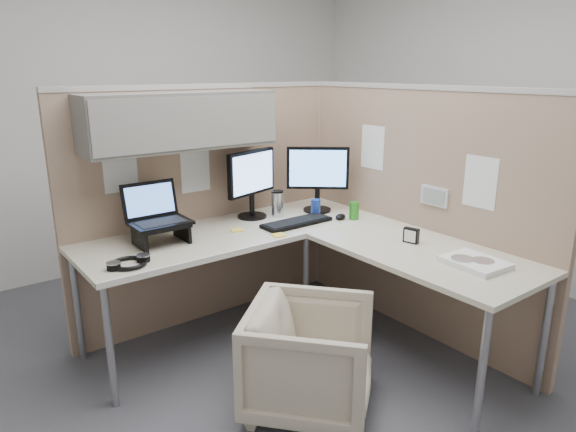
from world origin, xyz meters
TOP-DOWN VIEW (x-y plane):
  - ground at (0.00, 0.00)m, footprint 4.50×4.50m
  - partition_back at (-0.22, 0.83)m, footprint 2.00×0.36m
  - partition_right at (0.90, -0.07)m, footprint 0.07×2.03m
  - desk at (0.12, 0.13)m, footprint 2.00×1.98m
  - office_chair at (-0.23, -0.37)m, footprint 0.84×0.84m
  - monitor_left at (0.13, 0.71)m, footprint 0.43×0.20m
  - monitor_right at (0.60, 0.56)m, footprint 0.36×0.31m
  - laptop_station at (-0.60, 0.59)m, footprint 0.33×0.29m
  - keyboard at (0.28, 0.39)m, footprint 0.49×0.17m
  - mouse at (0.59, 0.30)m, footprint 0.11×0.10m
  - travel_mug at (0.29, 0.63)m, footprint 0.09×0.09m
  - soda_can_green at (0.66, 0.25)m, footprint 0.07×0.07m
  - soda_can_silver at (0.50, 0.46)m, footprint 0.07×0.07m
  - sticky_note_d at (-0.11, 0.51)m, footprint 0.10×0.10m
  - sticky_note_b at (0.04, 0.26)m, footprint 0.09×0.09m
  - headphones at (-0.88, 0.34)m, footprint 0.24×0.21m
  - paper_stack at (0.57, -0.76)m, footprint 0.26×0.32m
  - desk_clock at (0.59, -0.31)m, footprint 0.06×0.10m

SIDE VIEW (x-z plane):
  - ground at x=0.00m, z-range 0.00..0.00m
  - office_chair at x=-0.23m, z-range 0.00..0.63m
  - desk at x=0.12m, z-range 0.32..1.05m
  - sticky_note_d at x=-0.11m, z-range 0.73..0.74m
  - sticky_note_b at x=0.04m, z-range 0.73..0.74m
  - keyboard at x=0.28m, z-range 0.73..0.75m
  - headphones at x=-0.88m, z-range 0.73..0.76m
  - paper_stack at x=0.57m, z-range 0.73..0.76m
  - mouse at x=0.59m, z-range 0.73..0.76m
  - desk_clock at x=0.59m, z-range 0.73..0.82m
  - soda_can_green at x=0.66m, z-range 0.73..0.85m
  - soda_can_silver at x=0.50m, z-range 0.73..0.85m
  - partition_right at x=0.90m, z-range 0.00..1.63m
  - travel_mug at x=0.29m, z-range 0.73..0.91m
  - laptop_station at x=-0.60m, z-range 0.69..1.04m
  - monitor_left at x=0.13m, z-range 0.77..1.24m
  - monitor_right at x=0.60m, z-range 0.77..1.24m
  - partition_back at x=-0.22m, z-range 0.28..1.91m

